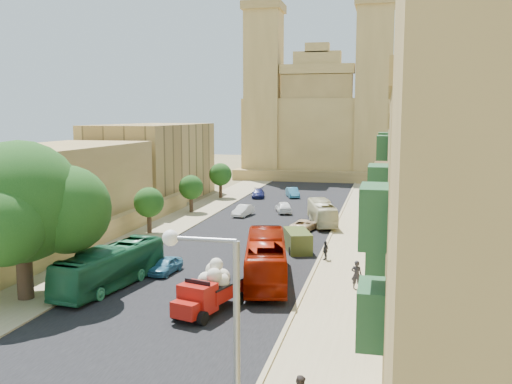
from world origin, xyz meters
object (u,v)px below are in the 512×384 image
at_px(street_tree_a, 83,220).
at_px(car_white_a, 243,211).
at_px(street_tree_b, 149,203).
at_px(car_blue_b, 293,193).
at_px(street_tree_c, 191,188).
at_px(bus_red_east, 266,259).
at_px(bus_cream_east, 322,213).
at_px(pedestrian_c, 326,250).
at_px(church, 321,124).
at_px(streetlamp, 219,343).
at_px(street_tree_d, 220,175).
at_px(olive_pickup, 298,241).
at_px(ficus_tree, 22,206).
at_px(car_blue_a, 166,265).
at_px(car_cream, 304,225).
at_px(pedestrian_a, 357,275).
at_px(bus_green_north, 111,267).
at_px(car_dkblue, 258,193).
at_px(car_white_b, 284,207).
at_px(red_truck, 209,290).

xyz_separation_m(street_tree_a, car_white_a, (6.48, 22.96, -2.85)).
bearing_deg(street_tree_b, car_blue_b, 70.33).
distance_m(street_tree_c, bus_red_east, 28.78).
xyz_separation_m(bus_cream_east, pedestrian_c, (1.92, -14.65, -0.44)).
relative_size(church, streetlamp, 4.42).
bearing_deg(street_tree_c, street_tree_a, -90.00).
distance_m(street_tree_a, pedestrian_c, 18.54).
bearing_deg(street_tree_a, street_tree_d, 90.00).
bearing_deg(olive_pickup, street_tree_b, 164.99).
height_order(bus_red_east, car_blue_b, bus_red_east).
xyz_separation_m(ficus_tree, olive_pickup, (14.33, 15.99, -4.93)).
height_order(street_tree_a, car_blue_a, street_tree_a).
relative_size(car_cream, car_blue_b, 1.01).
bearing_deg(car_blue_a, street_tree_c, 110.97).
distance_m(church, ficus_tree, 75.29).
relative_size(pedestrian_a, pedestrian_c, 1.25).
distance_m(street_tree_d, bus_red_east, 39.67).
bearing_deg(car_blue_b, street_tree_a, -122.83).
xyz_separation_m(church, car_cream, (4.29, -50.15, -8.96)).
bearing_deg(church, car_cream, -85.11).
relative_size(street_tree_b, car_cream, 1.10).
bearing_deg(pedestrian_a, ficus_tree, 25.15).
bearing_deg(ficus_tree, church, 82.81).
xyz_separation_m(car_blue_a, car_blue_b, (2.70, 39.40, 0.08)).
xyz_separation_m(bus_green_north, car_dkblue, (0.47, 41.83, -0.78)).
bearing_deg(car_white_b, church, -107.26).
relative_size(street_tree_c, pedestrian_c, 2.86).
bearing_deg(pedestrian_a, car_dkblue, -61.63).
xyz_separation_m(streetlamp, red_truck, (-5.47, 16.19, -3.88)).
bearing_deg(bus_green_north, street_tree_c, 107.38).
height_order(ficus_tree, red_truck, ficus_tree).
bearing_deg(pedestrian_c, car_white_b, -141.33).
bearing_deg(car_blue_a, olive_pickup, 53.00).
relative_size(church, car_white_b, 9.18).
relative_size(car_dkblue, car_white_b, 1.01).
height_order(street_tree_c, olive_pickup, street_tree_c).
xyz_separation_m(red_truck, pedestrian_a, (7.99, 6.33, -0.38)).
xyz_separation_m(street_tree_a, pedestrian_c, (17.50, 5.50, -2.70)).
xyz_separation_m(street_tree_b, car_white_b, (10.50, 14.01, -2.27)).
xyz_separation_m(bus_red_east, car_blue_a, (-7.34, 0.22, -0.95)).
distance_m(ficus_tree, red_truck, 12.48).
xyz_separation_m(streetlamp, car_dkblue, (-12.72, 61.14, -4.62)).
bearing_deg(church, street_tree_a, -98.54).
height_order(bus_green_north, pedestrian_a, bus_green_north).
distance_m(street_tree_b, car_dkblue, 25.74).
bearing_deg(bus_red_east, streetlamp, 87.19).
xyz_separation_m(bus_red_east, car_cream, (0.16, 17.50, -0.97)).
height_order(red_truck, car_dkblue, red_truck).
bearing_deg(car_dkblue, bus_green_north, -100.72).
relative_size(street_tree_b, bus_green_north, 0.45).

